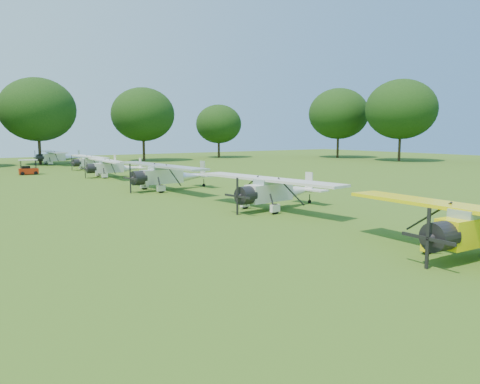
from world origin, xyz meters
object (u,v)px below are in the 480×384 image
object	(u,v)px
aircraft_5	(113,166)
aircraft_6	(93,161)
aircraft_7	(57,156)
golf_cart	(28,170)
aircraft_4	(168,174)
aircraft_3	(275,189)
aircraft_2	(480,224)

from	to	relation	value
aircraft_5	aircraft_6	world-z (taller)	aircraft_5
aircraft_7	golf_cart	bearing A→B (deg)	-115.30
aircraft_4	aircraft_7	size ratio (longest dim) A/B	1.10
aircraft_5	aircraft_7	distance (m)	24.46
aircraft_3	aircraft_6	xyz separation A→B (m)	(0.26, 37.90, -0.15)
aircraft_4	aircraft_7	distance (m)	38.20
aircraft_2	aircraft_4	xyz separation A→B (m)	(-0.69, 26.21, 0.09)
aircraft_4	aircraft_6	size ratio (longest dim) A/B	1.21
aircraft_2	aircraft_7	size ratio (longest dim) A/B	1.02
aircraft_4	aircraft_6	bearing A→B (deg)	81.57
aircraft_3	aircraft_5	size ratio (longest dim) A/B	1.08
aircraft_6	golf_cart	xyz separation A→B (m)	(-8.46, -3.19, -0.56)
aircraft_7	aircraft_4	bearing A→B (deg)	-92.11
aircraft_3	aircraft_5	distance (m)	26.57
aircraft_2	aircraft_3	world-z (taller)	aircraft_3
aircraft_2	aircraft_3	size ratio (longest dim) A/B	0.99
aircraft_3	aircraft_6	distance (m)	37.90
aircraft_5	aircraft_7	size ratio (longest dim) A/B	0.95
aircraft_3	aircraft_7	distance (m)	51.02
aircraft_7	golf_cart	distance (m)	17.75
aircraft_6	golf_cart	world-z (taller)	aircraft_6
aircraft_5	aircraft_7	xyz separation A→B (m)	(-0.05, 24.46, 0.07)
aircraft_2	golf_cart	xyz separation A→B (m)	(-7.64, 48.12, -0.70)
aircraft_2	aircraft_5	bearing A→B (deg)	93.41
aircraft_5	aircraft_7	world-z (taller)	aircraft_7
aircraft_6	aircraft_3	bearing A→B (deg)	-94.65
golf_cart	aircraft_7	bearing A→B (deg)	71.30
aircraft_7	aircraft_2	bearing A→B (deg)	-91.46
aircraft_5	aircraft_3	bearing A→B (deg)	-85.29
aircraft_6	golf_cart	bearing A→B (deg)	-163.61
aircraft_6	aircraft_7	world-z (taller)	aircraft_7
aircraft_3	aircraft_5	xyz separation A→B (m)	(-1.14, 26.55, -0.09)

